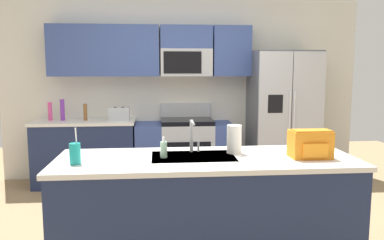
% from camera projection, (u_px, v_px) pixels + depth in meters
% --- Properties ---
extents(ground_plane, '(9.00, 9.00, 0.00)m').
position_uv_depth(ground_plane, '(197.00, 234.00, 3.86)').
color(ground_plane, '#997A56').
rests_on(ground_plane, ground).
extents(kitchen_wall_unit, '(5.20, 0.43, 2.60)m').
position_uv_depth(kitchen_wall_unit, '(173.00, 78.00, 5.70)').
color(kitchen_wall_unit, silver).
rests_on(kitchen_wall_unit, ground).
extents(back_counter, '(1.38, 0.63, 0.90)m').
position_uv_depth(back_counter, '(86.00, 152.00, 5.45)').
color(back_counter, '#1E2A4D').
rests_on(back_counter, ground).
extents(range_oven, '(1.36, 0.61, 1.10)m').
position_uv_depth(range_oven, '(184.00, 151.00, 5.57)').
color(range_oven, '#B7BABF').
rests_on(range_oven, ground).
extents(refrigerator, '(0.90, 0.76, 1.85)m').
position_uv_depth(refrigerator, '(283.00, 117.00, 5.56)').
color(refrigerator, '#4C4F54').
rests_on(refrigerator, ground).
extents(island_counter, '(2.42, 0.86, 0.90)m').
position_uv_depth(island_counter, '(206.00, 210.00, 3.24)').
color(island_counter, '#1E2A4D').
rests_on(island_counter, ground).
extents(toaster, '(0.28, 0.16, 0.18)m').
position_uv_depth(toaster, '(119.00, 114.00, 5.37)').
color(toaster, '#B7BABF').
rests_on(toaster, back_counter).
extents(pepper_mill, '(0.05, 0.05, 0.23)m').
position_uv_depth(pepper_mill, '(85.00, 112.00, 5.37)').
color(pepper_mill, brown).
rests_on(pepper_mill, back_counter).
extents(bottle_purple, '(0.06, 0.06, 0.29)m').
position_uv_depth(bottle_purple, '(62.00, 110.00, 5.37)').
color(bottle_purple, purple).
rests_on(bottle_purple, back_counter).
extents(bottle_pink, '(0.06, 0.06, 0.25)m').
position_uv_depth(bottle_pink, '(50.00, 111.00, 5.37)').
color(bottle_pink, '#EA4C93').
rests_on(bottle_pink, back_counter).
extents(sink_faucet, '(0.08, 0.21, 0.28)m').
position_uv_depth(sink_faucet, '(192.00, 133.00, 3.34)').
color(sink_faucet, '#B7BABF').
rests_on(sink_faucet, island_counter).
extents(drink_cup_teal, '(0.08, 0.08, 0.28)m').
position_uv_depth(drink_cup_teal, '(75.00, 154.00, 2.95)').
color(drink_cup_teal, teal).
rests_on(drink_cup_teal, island_counter).
extents(soap_dispenser, '(0.06, 0.06, 0.17)m').
position_uv_depth(soap_dispenser, '(164.00, 149.00, 3.17)').
color(soap_dispenser, '#A5D8B2').
rests_on(soap_dispenser, island_counter).
extents(paper_towel_roll, '(0.12, 0.12, 0.24)m').
position_uv_depth(paper_towel_roll, '(234.00, 139.00, 3.33)').
color(paper_towel_roll, white).
rests_on(paper_towel_roll, island_counter).
extents(backpack, '(0.32, 0.22, 0.23)m').
position_uv_depth(backpack, '(310.00, 143.00, 3.16)').
color(backpack, orange).
rests_on(backpack, island_counter).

